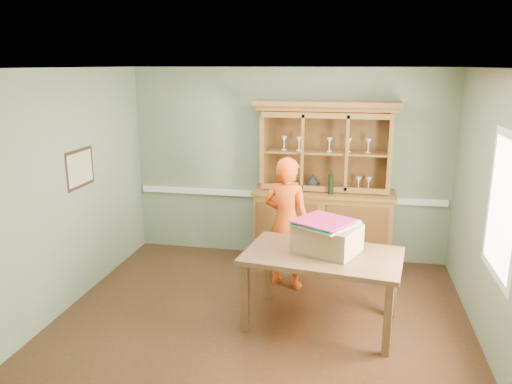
% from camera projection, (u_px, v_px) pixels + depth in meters
% --- Properties ---
extents(floor, '(4.50, 4.50, 0.00)m').
position_uv_depth(floor, '(262.00, 319.00, 5.53)').
color(floor, '#4A2717').
rests_on(floor, ground).
extents(ceiling, '(4.50, 4.50, 0.00)m').
position_uv_depth(ceiling, '(263.00, 68.00, 4.86)').
color(ceiling, white).
rests_on(ceiling, wall_back).
extents(wall_back, '(4.50, 0.00, 4.50)m').
position_uv_depth(wall_back, '(288.00, 165.00, 7.09)').
color(wall_back, gray).
rests_on(wall_back, floor).
extents(wall_left, '(0.00, 4.00, 4.00)m').
position_uv_depth(wall_left, '(66.00, 191.00, 5.61)').
color(wall_left, gray).
rests_on(wall_left, floor).
extents(wall_right, '(0.00, 4.00, 4.00)m').
position_uv_depth(wall_right, '(493.00, 213.00, 4.77)').
color(wall_right, gray).
rests_on(wall_right, floor).
extents(wall_front, '(4.50, 0.00, 4.50)m').
position_uv_depth(wall_front, '(207.00, 280.00, 3.29)').
color(wall_front, gray).
rests_on(wall_front, floor).
extents(chair_rail, '(4.41, 0.05, 0.08)m').
position_uv_depth(chair_rail, '(287.00, 196.00, 7.18)').
color(chair_rail, white).
rests_on(chair_rail, wall_back).
extents(framed_map, '(0.03, 0.60, 0.46)m').
position_uv_depth(framed_map, '(80.00, 168.00, 5.85)').
color(framed_map, '#311F13').
rests_on(framed_map, wall_left).
extents(window_panel, '(0.03, 0.96, 1.36)m').
position_uv_depth(window_panel, '(502.00, 207.00, 4.45)').
color(window_panel, white).
rests_on(window_panel, wall_right).
extents(china_hutch, '(1.93, 0.64, 2.27)m').
position_uv_depth(china_hutch, '(323.00, 209.00, 6.89)').
color(china_hutch, brown).
rests_on(china_hutch, floor).
extents(dining_table, '(1.73, 1.18, 0.81)m').
position_uv_depth(dining_table, '(322.00, 262.00, 5.25)').
color(dining_table, brown).
rests_on(dining_table, floor).
extents(cardboard_box, '(0.77, 0.70, 0.29)m').
position_uv_depth(cardboard_box, '(327.00, 238.00, 5.26)').
color(cardboard_box, '#98764E').
rests_on(cardboard_box, dining_table).
extents(kite_stack, '(0.74, 0.74, 0.06)m').
position_uv_depth(kite_stack, '(324.00, 223.00, 5.21)').
color(kite_stack, '#CB691F').
rests_on(kite_stack, cardboard_box).
extents(person, '(0.70, 0.56, 1.66)m').
position_uv_depth(person, '(287.00, 223.00, 6.18)').
color(person, '#E64B0E').
rests_on(person, floor).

